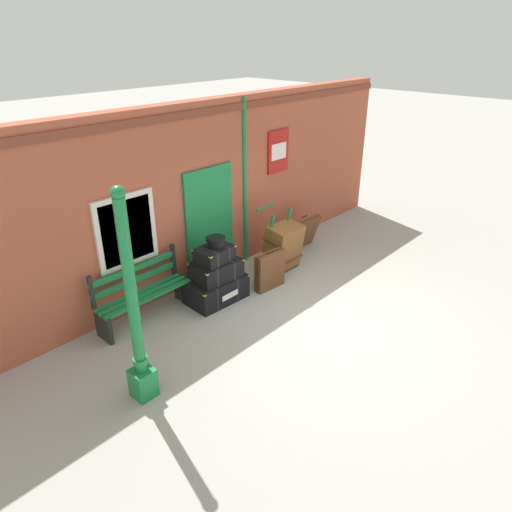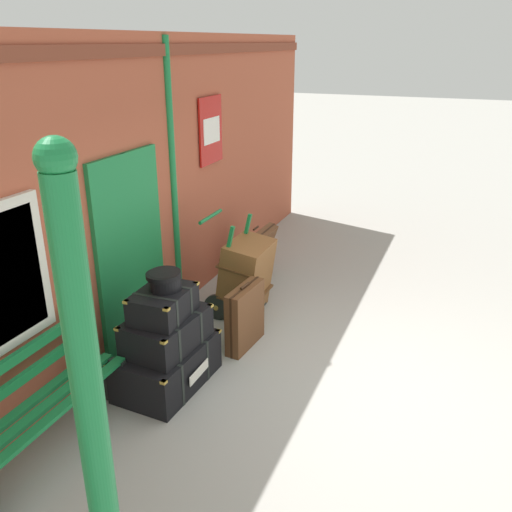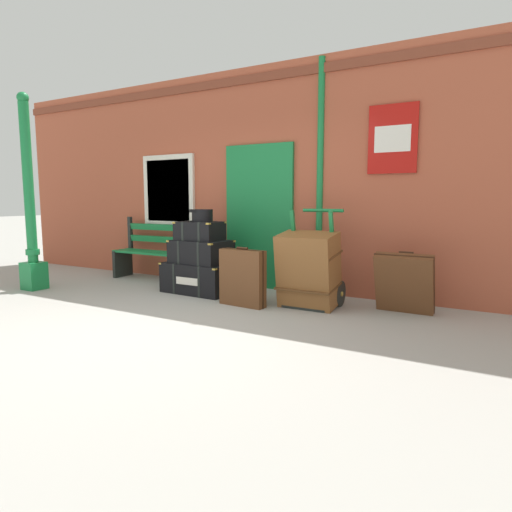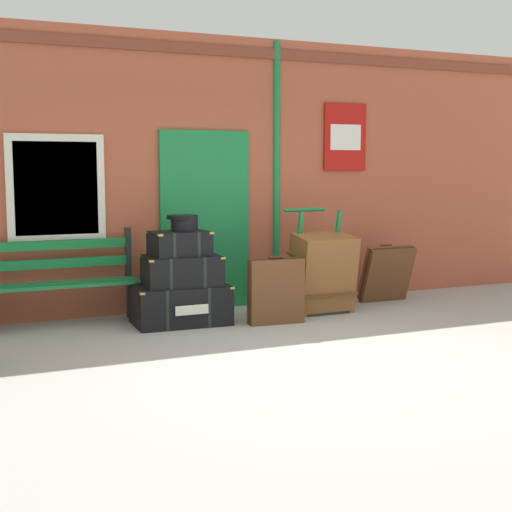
{
  "view_description": "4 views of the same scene",
  "coord_description": "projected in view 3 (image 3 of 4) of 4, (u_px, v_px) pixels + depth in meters",
  "views": [
    {
      "loc": [
        -5.3,
        -3.53,
        4.24
      ],
      "look_at": [
        0.29,
        1.61,
        0.55
      ],
      "focal_mm": 32.9,
      "sensor_mm": 36.0,
      "label": 1
    },
    {
      "loc": [
        -4.38,
        -0.75,
        3.11
      ],
      "look_at": [
        1.23,
        1.56,
        0.69
      ],
      "focal_mm": 37.93,
      "sensor_mm": 36.0,
      "label": 2
    },
    {
      "loc": [
        3.15,
        -3.29,
        1.32
      ],
      "look_at": [
        0.39,
        1.55,
        0.6
      ],
      "focal_mm": 31.19,
      "sensor_mm": 36.0,
      "label": 3
    },
    {
      "loc": [
        -3.06,
        -5.73,
        1.69
      ],
      "look_at": [
        0.34,
        1.85,
        0.67
      ],
      "focal_mm": 51.76,
      "sensor_mm": 36.0,
      "label": 4
    }
  ],
  "objects": [
    {
      "name": "steamer_trunk_base",
      "position": [
        201.0,
        277.0,
        6.3
      ],
      "size": [
        1.04,
        0.7,
        0.43
      ],
      "color": "black",
      "rests_on": "ground"
    },
    {
      "name": "steamer_trunk_top",
      "position": [
        200.0,
        231.0,
        6.22
      ],
      "size": [
        0.62,
        0.47,
        0.27
      ],
      "color": "black",
      "rests_on": "steamer_trunk_middle"
    },
    {
      "name": "suitcase_beige",
      "position": [
        404.0,
        283.0,
        5.08
      ],
      "size": [
        0.65,
        0.37,
        0.72
      ],
      "color": "brown",
      "rests_on": "ground"
    },
    {
      "name": "brick_facade",
      "position": [
        267.0,
        180.0,
        6.58
      ],
      "size": [
        10.4,
        0.35,
        3.2
      ],
      "color": "#AD5138",
      "rests_on": "ground"
    },
    {
      "name": "ground_plane",
      "position": [
        148.0,
        328.0,
        4.55
      ],
      "size": [
        60.0,
        60.0,
        0.0
      ],
      "primitive_type": "plane",
      "color": "#A3A099"
    },
    {
      "name": "lamp_post",
      "position": [
        30.0,
        217.0,
        6.39
      ],
      "size": [
        0.28,
        0.28,
        2.79
      ],
      "color": "#197A3D",
      "rests_on": "ground"
    },
    {
      "name": "round_hatbox",
      "position": [
        202.0,
        215.0,
        6.16
      ],
      "size": [
        0.33,
        0.3,
        0.17
      ],
      "color": "black",
      "rests_on": "steamer_trunk_top"
    },
    {
      "name": "steamer_trunk_middle",
      "position": [
        201.0,
        252.0,
        6.24
      ],
      "size": [
        0.85,
        0.61,
        0.33
      ],
      "color": "black",
      "rests_on": "steamer_trunk_base"
    },
    {
      "name": "platform_bench",
      "position": [
        159.0,
        253.0,
        7.23
      ],
      "size": [
        1.6,
        0.43,
        1.01
      ],
      "color": "#197A3D",
      "rests_on": "ground"
    },
    {
      "name": "large_brown_trunk",
      "position": [
        308.0,
        270.0,
        5.36
      ],
      "size": [
        0.7,
        0.56,
        0.93
      ],
      "color": "brown",
      "rests_on": "ground"
    },
    {
      "name": "porters_trolley",
      "position": [
        314.0,
        283.0,
        5.54
      ],
      "size": [
        0.71,
        0.63,
        1.19
      ],
      "color": "black",
      "rests_on": "ground"
    },
    {
      "name": "suitcase_umber",
      "position": [
        242.0,
        278.0,
        5.47
      ],
      "size": [
        0.62,
        0.22,
        0.74
      ],
      "color": "brown",
      "rests_on": "ground"
    }
  ]
}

